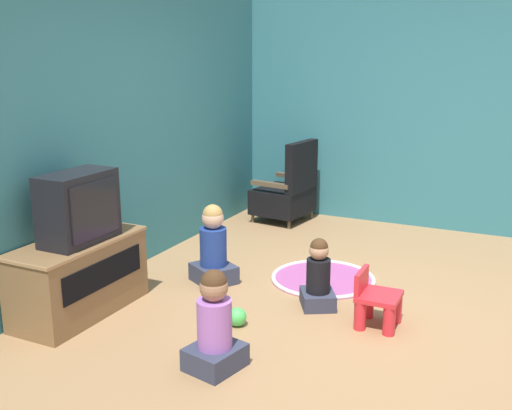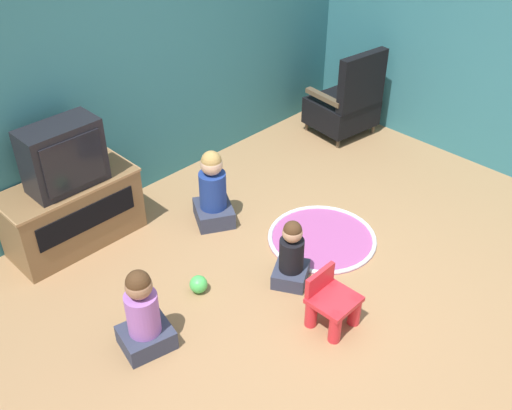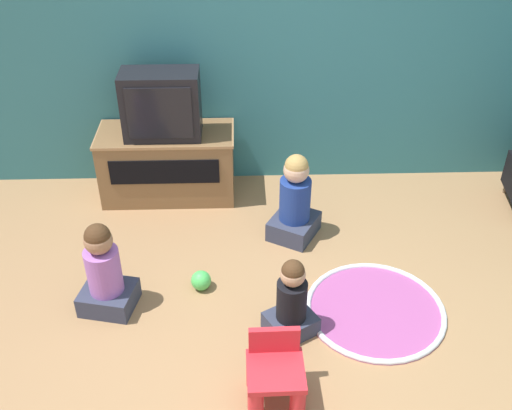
% 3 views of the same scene
% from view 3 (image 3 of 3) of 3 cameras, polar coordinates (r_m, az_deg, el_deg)
% --- Properties ---
extents(ground_plane, '(30.00, 30.00, 0.00)m').
position_cam_3_polar(ground_plane, '(3.74, 2.65, -14.44)').
color(ground_plane, '#9E754C').
extents(wall_back, '(5.83, 0.12, 2.65)m').
position_cam_3_polar(wall_back, '(4.85, 0.15, 16.64)').
color(wall_back, teal).
rests_on(wall_back, ground_plane).
extents(tv_cabinet, '(1.10, 0.50, 0.58)m').
position_cam_3_polar(tv_cabinet, '(5.01, -8.40, 4.01)').
color(tv_cabinet, brown).
rests_on(tv_cabinet, ground_plane).
extents(television, '(0.60, 0.32, 0.53)m').
position_cam_3_polar(television, '(4.72, -9.00, 9.40)').
color(television, black).
rests_on(television, tv_cabinet).
extents(yellow_kid_chair, '(0.32, 0.31, 0.42)m').
position_cam_3_polar(yellow_kid_chair, '(3.43, 1.85, -15.87)').
color(yellow_kid_chair, red).
rests_on(yellow_kid_chair, ground_plane).
extents(play_mat, '(0.93, 0.93, 0.04)m').
position_cam_3_polar(play_mat, '(4.09, 11.28, -9.74)').
color(play_mat, '#A54C8C').
rests_on(play_mat, ground_plane).
extents(child_watching_left, '(0.45, 0.46, 0.70)m').
position_cam_3_polar(child_watching_left, '(4.48, 3.73, 0.30)').
color(child_watching_left, '#33384C').
rests_on(child_watching_left, ground_plane).
extents(child_watching_center, '(0.39, 0.36, 0.67)m').
position_cam_3_polar(child_watching_center, '(3.98, -14.25, -6.29)').
color(child_watching_center, '#33384C').
rests_on(child_watching_center, ground_plane).
extents(child_watching_right, '(0.38, 0.36, 0.57)m').
position_cam_3_polar(child_watching_right, '(3.73, 3.41, -9.23)').
color(child_watching_right, '#33384C').
rests_on(child_watching_right, ground_plane).
extents(toy_ball, '(0.14, 0.14, 0.14)m').
position_cam_3_polar(toy_ball, '(4.15, -5.26, -7.17)').
color(toy_ball, '#4CCC59').
rests_on(toy_ball, ground_plane).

